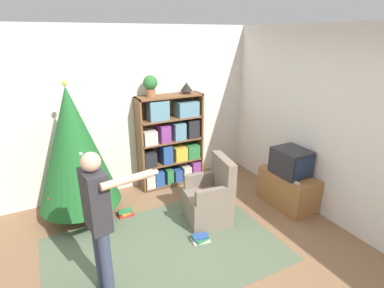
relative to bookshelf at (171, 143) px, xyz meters
name	(u,v)px	position (x,y,z in m)	size (l,w,h in m)	color
ground_plane	(197,259)	(-0.52, -1.89, -0.74)	(14.00, 14.00, 0.00)	#846042
wall_back	(135,111)	(-0.52, 0.24, 0.56)	(8.00, 0.10, 2.60)	silver
wall_right	(336,128)	(1.55, -1.89, 0.56)	(0.10, 8.00, 2.60)	silver
area_rug	(165,249)	(-0.79, -1.56, -0.74)	(2.72, 1.82, 0.01)	#56664C
bookshelf	(171,143)	(0.00, 0.00, 0.00)	(1.09, 0.32, 1.54)	brown
tv_stand	(287,189)	(1.25, -1.47, -0.48)	(0.45, 0.85, 0.52)	#996638
television	(291,162)	(1.25, -1.47, -0.03)	(0.42, 0.49, 0.39)	#28282D
game_remote	(296,182)	(1.12, -1.72, -0.21)	(0.04, 0.12, 0.02)	white
christmas_tree	(74,148)	(-1.54, -0.33, 0.29)	(1.09, 1.09, 1.93)	#4C3323
armchair	(210,199)	(0.02, -1.27, -0.42)	(0.65, 0.64, 0.92)	#7A6B5B
standing_person	(99,215)	(-1.54, -1.85, 0.15)	(0.67, 0.47, 1.52)	#38425B
potted_plant	(150,85)	(-0.32, 0.01, 0.99)	(0.22, 0.22, 0.33)	#935B38
table_lamp	(186,87)	(0.30, 0.01, 0.90)	(0.20, 0.20, 0.18)	#473828
book_pile_near_tree	(126,213)	(-1.01, -0.64, -0.70)	(0.21, 0.15, 0.09)	#B22D28
book_pile_by_chair	(200,238)	(-0.33, -1.62, -0.70)	(0.23, 0.18, 0.09)	beige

